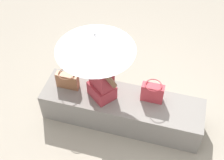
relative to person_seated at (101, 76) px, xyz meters
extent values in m
plane|color=#9E9384|center=(-0.28, -0.02, -0.85)|extent=(14.00, 14.00, 0.00)
cube|color=gray|center=(-0.28, -0.02, -0.62)|extent=(2.28, 0.61, 0.47)
cube|color=#992D38|center=(0.00, 0.00, -0.28)|extent=(0.44, 0.43, 0.22)
cube|color=#992D38|center=(0.00, 0.00, 0.07)|extent=(0.38, 0.36, 0.48)
sphere|color=brown|center=(0.00, 0.00, 0.41)|extent=(0.20, 0.20, 0.20)
cylinder|color=brown|center=(0.16, -0.12, 0.10)|extent=(0.18, 0.20, 0.32)
cylinder|color=brown|center=(-0.16, 0.12, 0.10)|extent=(0.18, 0.20, 0.32)
cylinder|color=#B7B7BC|center=(0.07, -0.02, 0.14)|extent=(0.02, 0.02, 1.05)
cone|color=silver|center=(0.07, -0.02, 0.55)|extent=(1.00, 1.00, 0.22)
sphere|color=#B7B7BC|center=(0.07, -0.02, 0.67)|extent=(0.03, 0.03, 0.03)
cube|color=brown|center=(0.52, -0.03, -0.26)|extent=(0.32, 0.10, 0.25)
torus|color=brown|center=(0.52, -0.03, -0.13)|extent=(0.23, 0.23, 0.01)
cube|color=#B2333D|center=(-0.68, -0.11, -0.25)|extent=(0.30, 0.11, 0.28)
torus|color=#B2333D|center=(-0.68, -0.11, -0.09)|extent=(0.22, 0.22, 0.01)
camera|label=1|loc=(-0.86, 2.60, 2.88)|focal=48.59mm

